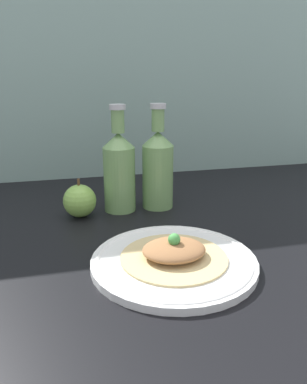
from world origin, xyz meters
TOP-DOWN VIEW (x-y plane):
  - ground_plane at (0.00, 0.00)cm, footprint 180.00×110.00cm
  - wall_backsplash at (0.00, 53.50)cm, footprint 180.00×3.00cm
  - plate at (4.04, -10.06)cm, footprint 29.74×29.74cm
  - plated_food at (4.04, -10.06)cm, footprint 19.26×19.26cm
  - cider_bottle_left at (-0.96, 20.24)cm, footprint 7.76×7.76cm
  - cider_bottle_right at (8.75, 20.24)cm, footprint 7.76×7.76cm
  - apple at (-10.94, 18.02)cm, footprint 7.86×7.86cm

SIDE VIEW (x-z plane):
  - ground_plane at x=0.00cm, z-range -4.00..0.00cm
  - plate at x=4.04cm, z-range 0.05..1.70cm
  - plated_food at x=4.04cm, z-range 0.24..5.07cm
  - apple at x=-10.94cm, z-range -0.74..8.61cm
  - cider_bottle_left at x=-0.96cm, z-range -2.55..23.42cm
  - cider_bottle_right at x=8.75cm, z-range -2.55..23.42cm
  - wall_backsplash at x=0.00cm, z-range 0.00..80.00cm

